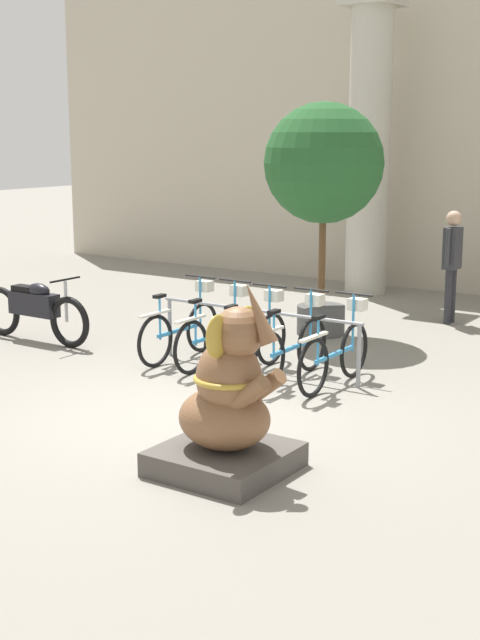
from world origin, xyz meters
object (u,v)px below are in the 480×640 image
motorcycle (35,309)px  potted_tree (324,170)px  bicycle_2 (251,340)px  bicycle_3 (293,346)px  bicycle_4 (336,352)px  bicycle_0 (181,328)px  bicycle_1 (216,334)px  elephant_statue (228,408)px  person_pedestrian (452,256)px

motorcycle → potted_tree: 4.49m
bicycle_2 → bicycle_3: bearing=4.2°
bicycle_4 → bicycle_0: bearing=179.8°
bicycle_2 → motorcycle: bicycle_2 is taller
bicycle_0 → motorcycle: (-2.29, -0.38, 0.06)m
bicycle_2 → bicycle_3: (0.57, 0.04, 0.00)m
bicycle_0 → bicycle_1: size_ratio=1.00×
bicycle_4 → elephant_statue: elephant_statue is taller
bicycle_3 → motorcycle: (-3.99, -0.35, 0.06)m
bicycle_1 → bicycle_2: same height
bicycle_2 → potted_tree: (-0.34, 2.34, 1.96)m
bicycle_4 → bicycle_2: bearing=-176.8°
bicycle_3 → potted_tree: size_ratio=0.50×
elephant_statue → potted_tree: 5.80m
person_pedestrian → potted_tree: bearing=-125.4°
elephant_statue → person_pedestrian: person_pedestrian is taller
elephant_statue → person_pedestrian: 6.99m
bicycle_0 → bicycle_1: same height
bicycle_1 → bicycle_3: same height
bicycle_3 → elephant_statue: elephant_statue is taller
bicycle_2 → motorcycle: bearing=-174.8°
bicycle_4 → bicycle_1: bearing=-179.9°
bicycle_2 → bicycle_3: 0.57m
bicycle_0 → potted_tree: bearing=70.7°
motorcycle → elephant_statue: bearing=-26.4°
bicycle_0 → elephant_statue: size_ratio=0.96×
elephant_statue → motorcycle: bearing=153.6°
bicycle_2 → potted_tree: potted_tree is taller
elephant_statue → motorcycle: elephant_statue is taller
elephant_statue → motorcycle: size_ratio=0.83×
bicycle_2 → motorcycle: size_ratio=0.80×
bicycle_0 → bicycle_4: size_ratio=1.00×
bicycle_3 → bicycle_4: (0.57, 0.02, 0.00)m
bicycle_0 → bicycle_1: (0.57, -0.01, 0.00)m
motorcycle → person_pedestrian: (4.35, 4.44, 0.57)m
bicycle_2 → bicycle_4: same height
bicycle_1 → elephant_statue: elephant_statue is taller
bicycle_1 → potted_tree: size_ratio=0.50×
elephant_statue → potted_tree: size_ratio=0.52×
bicycle_0 → potted_tree: 3.10m
bicycle_0 → potted_tree: size_ratio=0.50×
elephant_statue → person_pedestrian: size_ratio=0.99×
bicycle_1 → motorcycle: bearing=-172.6°
bicycle_0 → person_pedestrian: person_pedestrian is taller
bicycle_1 → bicycle_4: 1.70m
bicycle_1 → potted_tree: bearing=84.3°
bicycle_0 → elephant_statue: elephant_statue is taller
bicycle_3 → potted_tree: (-0.90, 2.30, 1.96)m
bicycle_0 → bicycle_2: bearing=-3.6°
bicycle_3 → bicycle_1: bearing=179.2°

